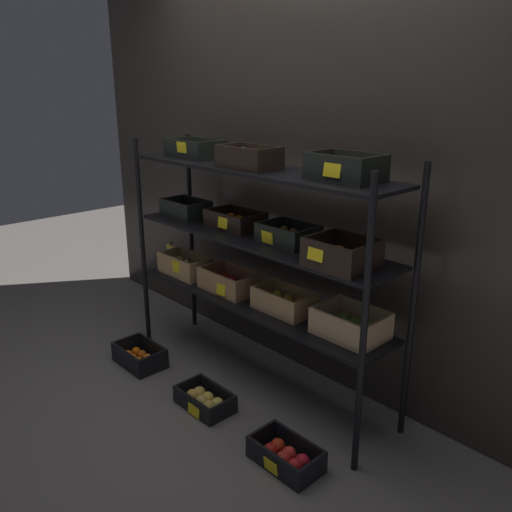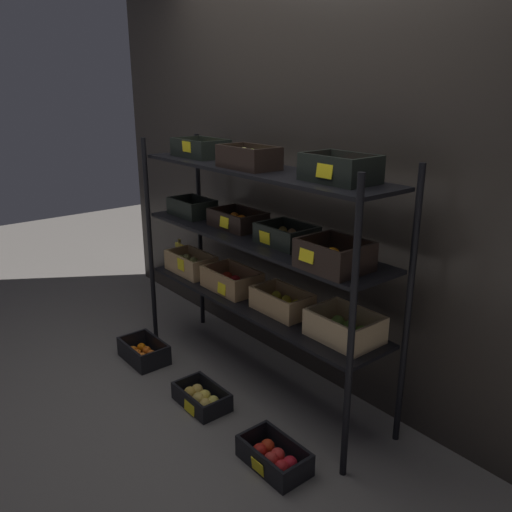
{
  "view_description": "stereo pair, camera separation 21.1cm",
  "coord_description": "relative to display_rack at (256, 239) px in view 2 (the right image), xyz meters",
  "views": [
    {
      "loc": [
        2.08,
        -1.96,
        1.76
      ],
      "look_at": [
        0.0,
        0.0,
        0.81
      ],
      "focal_mm": 36.66,
      "sensor_mm": 36.0,
      "label": 1
    },
    {
      "loc": [
        2.22,
        -1.81,
        1.76
      ],
      "look_at": [
        0.0,
        0.0,
        0.81
      ],
      "focal_mm": 36.66,
      "sensor_mm": 36.0,
      "label": 2
    }
  ],
  "objects": [
    {
      "name": "storefront_wall",
      "position": [
        -0.0,
        0.4,
        0.37
      ],
      "size": [
        4.2,
        0.12,
        2.57
      ],
      "primitive_type": "cube",
      "color": "#2D2823",
      "rests_on": "ground_plane"
    },
    {
      "name": "crate_ground_apple_gold",
      "position": [
        0.01,
        -0.41,
        -0.87
      ],
      "size": [
        0.34,
        0.21,
        0.11
      ],
      "color": "black",
      "rests_on": "ground_plane"
    },
    {
      "name": "display_rack",
      "position": [
        0.0,
        0.0,
        0.0
      ],
      "size": [
        1.93,
        0.44,
        1.45
      ],
      "color": "black",
      "rests_on": "ground_plane"
    },
    {
      "name": "crate_ground_tangerine",
      "position": [
        -0.67,
        -0.42,
        -0.87
      ],
      "size": [
        0.35,
        0.22,
        0.13
      ],
      "color": "black",
      "rests_on": "ground_plane"
    },
    {
      "name": "crate_ground_apple_red",
      "position": [
        0.65,
        -0.42,
        -0.87
      ],
      "size": [
        0.35,
        0.21,
        0.12
      ],
      "color": "black",
      "rests_on": "ground_plane"
    },
    {
      "name": "ground_plane",
      "position": [
        -0.0,
        0.0,
        -0.92
      ],
      "size": [
        10.0,
        10.0,
        0.0
      ],
      "primitive_type": "plane",
      "color": "#605B56"
    }
  ]
}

